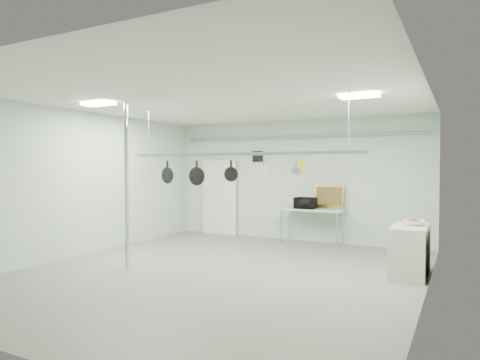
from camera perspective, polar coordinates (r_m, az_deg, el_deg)
The scene contains 25 objects.
floor at distance 8.11m, azimuth -2.75°, elevation -12.20°, with size 8.00×8.00×0.00m, color gray.
ceiling at distance 7.97m, azimuth -2.79°, elevation 10.66°, with size 7.00×8.00×0.02m, color silver.
back_wall at distance 11.50m, azimuth 7.36°, elevation -0.04°, with size 7.00×0.02×3.20m, color #A7C9BC.
right_wall at distance 6.82m, azimuth 23.43°, elevation -1.38°, with size 0.02×8.00×3.20m, color #A7C9BC.
door at distance 12.47m, azimuth -2.70°, elevation -2.42°, with size 1.10×0.10×2.20m, color silver.
wall_vent at distance 11.91m, azimuth 2.36°, elevation 3.17°, with size 0.30×0.04×0.30m, color black.
conduit_pipe at distance 11.44m, azimuth 7.23°, elevation 5.72°, with size 0.07×0.07×6.60m, color gray.
chrome_pole at distance 8.42m, azimuth -14.91°, elevation -0.73°, with size 0.08×0.08×3.20m, color silver.
prep_table at distance 10.99m, azimuth 9.58°, elevation -4.14°, with size 1.60×0.70×0.91m.
side_cabinet at distance 8.37m, azimuth 21.70°, elevation -8.74°, with size 0.60×1.20×0.90m, color beige.
pot_rack at distance 8.04m, azimuth -0.46°, elevation 3.70°, with size 4.80×0.06×1.00m.
light_panel_left at distance 8.70m, azimuth -18.36°, elevation 9.62°, with size 0.65×0.30×0.05m, color white.
light_panel_right at distance 7.65m, azimuth 15.61°, elevation 10.74°, with size 0.65×0.30×0.05m, color white.
microwave at distance 10.89m, azimuth 8.73°, elevation -3.05°, with size 0.51×0.35×0.28m, color black.
coffee_canister at distance 10.79m, azimuth 9.46°, elevation -3.28°, with size 0.16×0.16×0.22m, color silver.
painting_large at distance 11.14m, azimuth 11.78°, elevation -2.20°, with size 0.78×0.05×0.58m, color #BB8932.
painting_small at distance 11.11m, azimuth 12.53°, elevation -3.07°, with size 0.30×0.04×0.25m, color #321611.
fruit_bowl at distance 8.36m, azimuth 22.18°, elevation -5.31°, with size 0.38×0.38×0.09m, color white.
skillet_left at distance 8.92m, azimuth -9.66°, elevation 1.12°, with size 0.34×0.06×0.45m, color black, non-canonical shape.
skillet_mid at distance 8.50m, azimuth -5.79°, elevation 0.92°, with size 0.36×0.06×0.50m, color black, non-canonical shape.
skillet_right at distance 8.10m, azimuth -1.20°, elevation 1.32°, with size 0.28×0.06×0.38m, color black, non-canonical shape.
whisk at distance 7.79m, azimuth 3.21°, elevation 1.59°, with size 0.18×0.18×0.30m, color silver, non-canonical shape.
grater at distance 7.52m, azimuth 8.13°, elevation 1.79°, with size 0.10×0.02×0.24m, color orange, non-canonical shape.
saucepan at distance 7.55m, azimuth 7.51°, elevation 1.75°, with size 0.15×0.08×0.26m, color silver, non-canonical shape.
fruit_cluster at distance 8.36m, azimuth 22.18°, elevation -5.04°, with size 0.24×0.24×0.09m, color #AB1F0F, non-canonical shape.
Camera 1 is at (3.99, -6.79, 1.96)m, focal length 32.00 mm.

